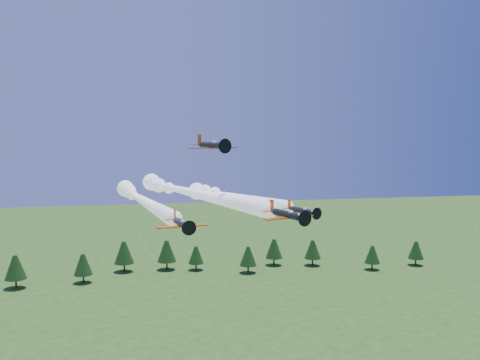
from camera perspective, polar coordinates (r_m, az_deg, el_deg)
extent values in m
cylinder|color=black|center=(73.26, 5.02, -3.68)|extent=(2.82, 5.55, 1.02)
cone|color=black|center=(70.70, 6.55, -4.02)|extent=(1.27, 1.21, 1.02)
cone|color=black|center=(70.22, 6.86, -4.09)|extent=(0.58, 0.59, 0.45)
cylinder|color=black|center=(70.08, 6.94, -4.11)|extent=(2.04, 0.76, 2.15)
cube|color=#C64700|center=(72.98, 5.21, -3.97)|extent=(7.60, 3.85, 0.12)
cube|color=#C64700|center=(76.19, 3.43, -3.28)|extent=(3.09, 1.82, 0.07)
cube|color=#C64700|center=(76.16, 3.39, -2.66)|extent=(0.41, 0.95, 1.48)
ellipsoid|color=#89B4D4|center=(72.46, 5.45, -3.45)|extent=(1.11, 1.40, 0.64)
sphere|color=white|center=(108.33, -7.53, -0.79)|extent=(2.30, 2.30, 2.30)
sphere|color=white|center=(113.04, -8.56, -0.55)|extent=(3.00, 3.00, 3.00)
sphere|color=white|center=(117.78, -9.50, -0.33)|extent=(3.70, 3.70, 3.70)
cylinder|color=black|center=(77.49, -6.28, -4.62)|extent=(2.00, 5.53, 1.01)
cone|color=black|center=(74.49, -5.63, -5.02)|extent=(1.16, 1.08, 1.01)
cone|color=black|center=(73.92, -5.50, -5.10)|extent=(0.52, 0.53, 0.44)
cylinder|color=black|center=(73.75, -5.46, -5.12)|extent=(2.08, 0.43, 2.11)
cube|color=#C64700|center=(77.16, -6.20, -4.90)|extent=(7.57, 2.72, 0.12)
cube|color=#C64700|center=(80.88, -6.96, -4.17)|extent=(3.03, 1.38, 0.07)
cube|color=#C64700|center=(80.85, -6.99, -3.60)|extent=(0.27, 0.96, 1.46)
ellipsoid|color=#89B4D4|center=(76.56, -6.10, -4.43)|extent=(0.94, 1.32, 0.63)
sphere|color=white|center=(113.92, -11.38, -1.51)|extent=(2.30, 2.30, 2.30)
sphere|color=white|center=(118.58, -11.80, -1.25)|extent=(3.00, 3.00, 3.00)
sphere|color=white|center=(123.25, -12.18, -1.02)|extent=(3.70, 3.70, 3.70)
cylinder|color=black|center=(87.54, 6.62, -3.27)|extent=(2.76, 5.05, 0.94)
cone|color=black|center=(85.30, 7.88, -3.51)|extent=(1.19, 1.13, 0.94)
cone|color=black|center=(84.88, 8.13, -3.56)|extent=(0.54, 0.55, 0.41)
cylinder|color=black|center=(84.77, 8.20, -3.57)|extent=(1.84, 0.77, 1.97)
cube|color=#C64700|center=(87.30, 6.77, -3.50)|extent=(6.92, 3.76, 0.11)
cube|color=#C64700|center=(90.10, 5.27, -2.99)|extent=(2.82, 1.75, 0.07)
cube|color=#C64700|center=(90.06, 5.24, -2.51)|extent=(0.41, 0.86, 1.36)
ellipsoid|color=#89B4D4|center=(86.84, 6.97, -3.10)|extent=(1.05, 1.30, 0.59)
sphere|color=white|center=(110.62, -2.74, -1.45)|extent=(2.30, 2.30, 2.30)
sphere|color=white|center=(113.62, -3.62, -1.28)|extent=(3.00, 3.00, 3.00)
sphere|color=white|center=(116.64, -4.45, -1.11)|extent=(3.70, 3.70, 3.70)
cylinder|color=black|center=(87.67, -3.09, 3.71)|extent=(3.26, 6.08, 1.13)
cone|color=black|center=(84.59, -1.91, 3.65)|extent=(1.42, 1.35, 1.13)
cone|color=black|center=(84.01, -1.67, 3.64)|extent=(0.65, 0.65, 0.50)
cylinder|color=black|center=(83.85, -1.60, 3.64)|extent=(2.22, 0.90, 2.37)
cube|color=#C64700|center=(87.29, -2.94, 3.46)|extent=(8.32, 4.45, 0.14)
cube|color=#C64700|center=(91.18, -4.32, 3.80)|extent=(3.39, 2.08, 0.08)
cube|color=#C64700|center=(91.26, -4.36, 4.36)|extent=(0.48, 1.03, 1.63)
ellipsoid|color=#89B4D4|center=(86.78, -2.76, 3.99)|extent=(1.25, 1.56, 0.70)
cylinder|color=#382314|center=(208.33, 3.64, -8.67)|extent=(0.60, 0.60, 2.84)
cone|color=black|center=(207.17, 3.65, -7.31)|extent=(6.49, 6.49, 7.31)
cylinder|color=#382314|center=(207.48, 13.91, -8.92)|extent=(0.60, 0.60, 2.51)
cone|color=black|center=(206.43, 13.94, -7.71)|extent=(5.75, 5.75, 6.47)
cylinder|color=#382314|center=(203.35, -7.81, -9.03)|extent=(0.60, 0.60, 3.06)
cone|color=black|center=(202.07, -7.83, -7.52)|extent=(7.00, 7.00, 7.88)
cylinder|color=#382314|center=(193.34, -22.78, -10.15)|extent=(0.60, 0.60, 3.08)
cone|color=black|center=(191.99, -22.84, -8.57)|extent=(7.04, 7.04, 7.92)
cylinder|color=#382314|center=(203.22, -12.24, -9.10)|extent=(0.60, 0.60, 3.13)
cone|color=black|center=(201.92, -12.27, -7.56)|extent=(7.16, 7.16, 8.05)
cylinder|color=#382314|center=(209.36, 7.74, -8.65)|extent=(0.60, 0.60, 2.75)
cone|color=black|center=(208.23, 7.76, -7.34)|extent=(6.29, 6.29, 7.08)
cylinder|color=#382314|center=(197.28, 0.87, -9.48)|extent=(0.60, 0.60, 2.71)
cone|color=black|center=(196.10, 0.88, -8.11)|extent=(6.20, 6.20, 6.97)
cylinder|color=#382314|center=(201.70, -4.71, -9.20)|extent=(0.60, 0.60, 2.50)
cone|color=black|center=(200.63, -4.72, -7.96)|extent=(5.70, 5.70, 6.42)
cylinder|color=#382314|center=(192.41, -16.36, -10.07)|extent=(0.60, 0.60, 2.78)
cone|color=black|center=(191.17, -16.40, -8.64)|extent=(6.35, 6.35, 7.14)
cylinder|color=#382314|center=(218.58, 18.22, -8.29)|extent=(0.60, 0.60, 2.60)
cone|color=black|center=(217.56, 18.26, -7.11)|extent=(5.93, 5.93, 6.67)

